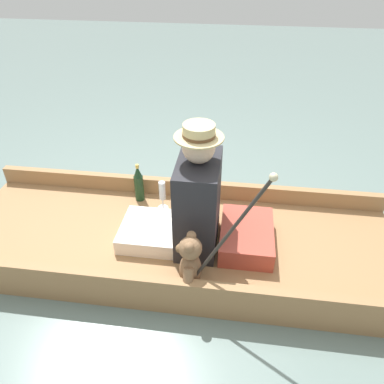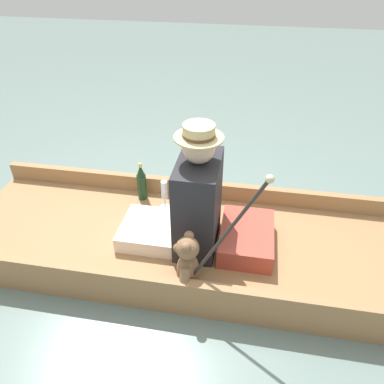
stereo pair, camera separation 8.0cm
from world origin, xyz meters
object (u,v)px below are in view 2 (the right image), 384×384
Objects in this scene: walking_cane at (228,231)px; champagne_bottle at (142,182)px; seated_person at (189,203)px; teddy_bear at (187,263)px; wine_glass at (164,192)px.

walking_cane is 2.68× the size of champagne_bottle.
seated_person reaches higher than champagne_bottle.
teddy_bear is 1.16× the size of champagne_bottle.
wine_glass is 0.23m from champagne_bottle.
teddy_bear is (-0.38, -0.05, -0.15)m from seated_person.
champagne_bottle is at bearing 65.66° from wine_glass.
teddy_bear is 0.40m from walking_cane.
walking_cane reaches higher than wine_glass.
teddy_bear reaches higher than champagne_bottle.
teddy_bear is at bearing -165.11° from seated_person.
walking_cane is at bearing -138.92° from champagne_bottle.
champagne_bottle is (0.44, 0.47, -0.18)m from seated_person.
wine_glass is at bearing 23.45° from teddy_bear.
seated_person is 0.41m from teddy_bear.
teddy_bear is at bearing 78.64° from walking_cane.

